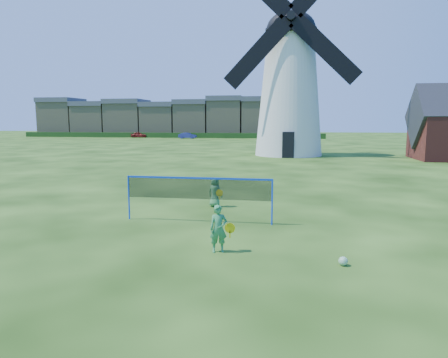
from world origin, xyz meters
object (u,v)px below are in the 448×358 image
at_px(windmill, 290,84).
at_px(car_right, 188,136).
at_px(badminton_net, 198,189).
at_px(play_ball, 343,261).
at_px(player_girl, 219,229).
at_px(player_boy, 215,192).
at_px(car_left, 139,135).

distance_m(windmill, car_right, 40.07).
height_order(badminton_net, car_right, badminton_net).
xyz_separation_m(windmill, car_right, (-19.19, 34.59, -6.37)).
relative_size(play_ball, car_right, 0.06).
bearing_deg(play_ball, badminton_net, 140.68).
bearing_deg(play_ball, player_girl, 170.42).
height_order(windmill, player_girl, windmill).
xyz_separation_m(windmill, badminton_net, (-2.88, -27.75, -5.79)).
xyz_separation_m(player_girl, play_ball, (3.13, -0.53, -0.52)).
bearing_deg(car_right, play_ball, -158.05).
bearing_deg(player_girl, badminton_net, 96.05).
xyz_separation_m(player_boy, car_left, (-27.29, 62.82, -0.05)).
xyz_separation_m(badminton_net, player_girl, (1.23, -3.05, -0.51)).
bearing_deg(car_right, car_left, 79.09).
xyz_separation_m(player_boy, play_ball, (4.25, -6.09, -0.49)).
bearing_deg(windmill, play_ball, -87.28).
relative_size(windmill, player_girl, 15.18).
distance_m(play_ball, car_left, 75.79).
height_order(player_boy, car_left, player_boy).
relative_size(player_boy, car_right, 0.35).
distance_m(player_girl, play_ball, 3.22).
bearing_deg(player_boy, windmill, -77.77).
distance_m(badminton_net, car_left, 70.77).
bearing_deg(car_right, badminton_net, -160.80).
relative_size(play_ball, car_left, 0.07).
height_order(player_girl, play_ball, player_girl).
xyz_separation_m(badminton_net, car_right, (-16.32, 62.34, -0.58)).
relative_size(badminton_net, player_girl, 4.01).
distance_m(car_left, car_right, 11.27).
height_order(player_girl, car_right, player_girl).
height_order(badminton_net, player_girl, badminton_net).
relative_size(windmill, car_left, 5.91).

